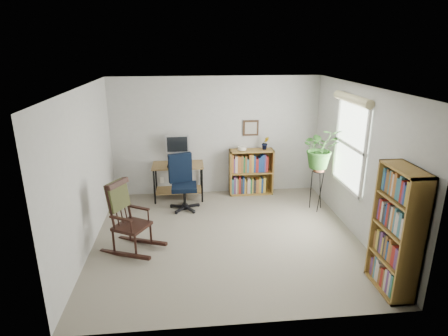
{
  "coord_description": "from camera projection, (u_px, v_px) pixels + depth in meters",
  "views": [
    {
      "loc": [
        -0.59,
        -5.39,
        2.98
      ],
      "look_at": [
        0.0,
        0.4,
        1.05
      ],
      "focal_mm": 30.0,
      "sensor_mm": 36.0,
      "label": 1
    }
  ],
  "objects": [
    {
      "name": "window",
      "position": [
        350.0,
        146.0,
        6.12
      ],
      "size": [
        0.12,
        1.2,
        1.5
      ],
      "primitive_type": null,
      "color": "silver",
      "rests_on": "wall_right"
    },
    {
      "name": "plant_stand",
      "position": [
        317.0,
        187.0,
        6.96
      ],
      "size": [
        0.29,
        0.29,
        0.9
      ],
      "primitive_type": null,
      "rotation": [
        0.0,
        0.0,
        0.19
      ],
      "color": "black",
      "rests_on": "floor"
    },
    {
      "name": "framed_picture",
      "position": [
        251.0,
        128.0,
        7.58
      ],
      "size": [
        0.32,
        0.04,
        0.32
      ],
      "primitive_type": null,
      "color": "black",
      "rests_on": "wall_back"
    },
    {
      "name": "floor",
      "position": [
        226.0,
        237.0,
        6.08
      ],
      "size": [
        4.2,
        4.0,
        0.0
      ],
      "primitive_type": "cube",
      "color": "gray",
      "rests_on": "ground"
    },
    {
      "name": "spider_plant",
      "position": [
        322.0,
        129.0,
        6.61
      ],
      "size": [
        1.69,
        1.88,
        1.46
      ],
      "primitive_type": "imported",
      "color": "#2B5D20",
      "rests_on": "plant_stand"
    },
    {
      "name": "wall_left",
      "position": [
        85.0,
        171.0,
        5.5
      ],
      "size": [
        0.0,
        4.0,
        2.4
      ],
      "primitive_type": "cube",
      "color": "#B3B3AE",
      "rests_on": "ground"
    },
    {
      "name": "low_bookshelf",
      "position": [
        251.0,
        172.0,
        7.72
      ],
      "size": [
        0.9,
        0.3,
        0.95
      ],
      "primitive_type": null,
      "color": "olive",
      "rests_on": "floor"
    },
    {
      "name": "tall_bookshelf",
      "position": [
        397.0,
        231.0,
        4.55
      ],
      "size": [
        0.31,
        0.71,
        1.63
      ],
      "primitive_type": null,
      "color": "olive",
      "rests_on": "floor"
    },
    {
      "name": "wall_front",
      "position": [
        248.0,
        228.0,
        3.81
      ],
      "size": [
        4.2,
        0.0,
        2.4
      ],
      "primitive_type": "cube",
      "color": "#B3B3AE",
      "rests_on": "ground"
    },
    {
      "name": "rocking_chair",
      "position": [
        131.0,
        217.0,
        5.53
      ],
      "size": [
        1.11,
        0.97,
        1.1
      ],
      "primitive_type": null,
      "rotation": [
        0.0,
        0.0,
        1.05
      ],
      "color": "black",
      "rests_on": "floor"
    },
    {
      "name": "wall_back",
      "position": [
        216.0,
        136.0,
        7.59
      ],
      "size": [
        4.2,
        0.0,
        2.4
      ],
      "primitive_type": "cube",
      "color": "#B3B3AE",
      "rests_on": "ground"
    },
    {
      "name": "desk",
      "position": [
        179.0,
        182.0,
        7.5
      ],
      "size": [
        1.0,
        0.55,
        0.72
      ],
      "primitive_type": null,
      "color": "olive",
      "rests_on": "floor"
    },
    {
      "name": "ceiling",
      "position": [
        227.0,
        87.0,
        5.33
      ],
      "size": [
        4.2,
        4.0,
        0.0
      ],
      "primitive_type": "cube",
      "color": "white",
      "rests_on": "ground"
    },
    {
      "name": "office_chair",
      "position": [
        184.0,
        183.0,
        6.95
      ],
      "size": [
        0.73,
        0.73,
        1.06
      ],
      "primitive_type": null,
      "rotation": [
        0.0,
        0.0,
        0.32
      ],
      "color": "black",
      "rests_on": "floor"
    },
    {
      "name": "wall_right",
      "position": [
        359.0,
        163.0,
        5.9
      ],
      "size": [
        0.0,
        4.0,
        2.4
      ],
      "primitive_type": "cube",
      "color": "#B3B3AE",
      "rests_on": "ground"
    },
    {
      "name": "potted_plant_small",
      "position": [
        265.0,
        147.0,
        7.59
      ],
      "size": [
        0.13,
        0.24,
        0.11
      ],
      "primitive_type": "imported",
      "color": "#2B5D20",
      "rests_on": "low_bookshelf"
    },
    {
      "name": "keyboard",
      "position": [
        178.0,
        166.0,
        7.27
      ],
      "size": [
        0.4,
        0.15,
        0.02
      ],
      "primitive_type": "cube",
      "color": "black",
      "rests_on": "desk"
    },
    {
      "name": "monitor",
      "position": [
        177.0,
        149.0,
        7.43
      ],
      "size": [
        0.46,
        0.16,
        0.56
      ],
      "primitive_type": null,
      "color": "#B3B4B8",
      "rests_on": "desk"
    }
  ]
}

